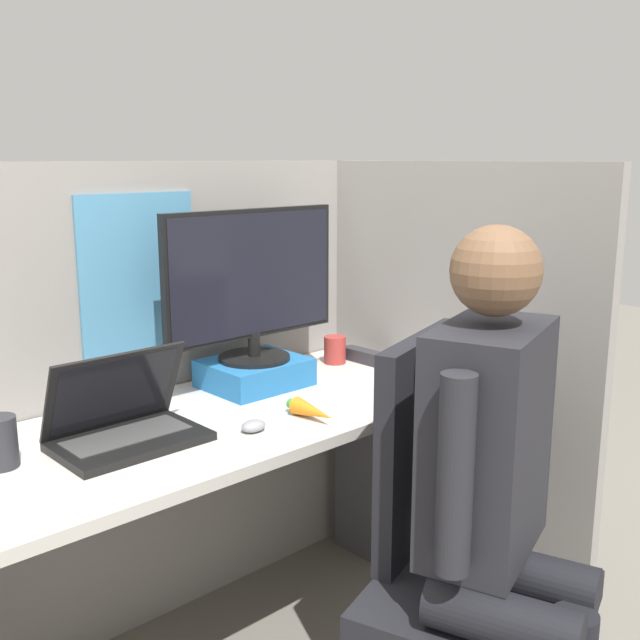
# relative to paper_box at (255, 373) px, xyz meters

# --- Properties ---
(cubicle_panel_back) EXTENTS (2.12, 0.05, 1.39)m
(cubicle_panel_back) POSITION_rel_paper_box_xyz_m (-0.31, 0.19, -0.08)
(cubicle_panel_back) COLOR gray
(cubicle_panel_back) RESTS_ON ground
(cubicle_panel_right) EXTENTS (0.04, 1.25, 1.39)m
(cubicle_panel_right) POSITION_rel_paper_box_xyz_m (0.53, -0.21, -0.08)
(cubicle_panel_right) COLOR gray
(cubicle_panel_right) RESTS_ON ground
(desk) EXTENTS (1.62, 0.62, 0.73)m
(desk) POSITION_rel_paper_box_xyz_m (-0.31, -0.14, -0.21)
(desk) COLOR beige
(desk) RESTS_ON ground
(paper_box) EXTENTS (0.28, 0.24, 0.08)m
(paper_box) POSITION_rel_paper_box_xyz_m (0.00, 0.00, 0.00)
(paper_box) COLOR #236BAD
(paper_box) RESTS_ON desk
(monitor) EXTENTS (0.59, 0.21, 0.44)m
(monitor) POSITION_rel_paper_box_xyz_m (0.00, 0.00, 0.27)
(monitor) COLOR black
(monitor) RESTS_ON paper_box
(laptop) EXTENTS (0.34, 0.22, 0.22)m
(laptop) POSITION_rel_paper_box_xyz_m (-0.51, -0.15, 0.00)
(laptop) COLOR black
(laptop) RESTS_ON desk
(mouse) EXTENTS (0.07, 0.05, 0.03)m
(mouse) POSITION_rel_paper_box_xyz_m (-0.24, -0.30, -0.03)
(mouse) COLOR gray
(mouse) RESTS_ON desk
(stapler) EXTENTS (0.05, 0.15, 0.04)m
(stapler) POSITION_rel_paper_box_xyz_m (0.43, -0.03, -0.02)
(stapler) COLOR #2D2D33
(stapler) RESTS_ON desk
(carrot_toy) EXTENTS (0.05, 0.16, 0.05)m
(carrot_toy) POSITION_rel_paper_box_xyz_m (-0.08, -0.34, -0.02)
(carrot_toy) COLOR orange
(carrot_toy) RESTS_ON desk
(office_chair) EXTENTS (0.59, 0.63, 0.98)m
(office_chair) POSITION_rel_paper_box_xyz_m (0.00, -0.74, -0.28)
(office_chair) COLOR black
(office_chair) RESTS_ON ground
(person) EXTENTS (0.46, 0.47, 1.27)m
(person) POSITION_rel_paper_box_xyz_m (-0.05, -0.89, -0.04)
(person) COLOR black
(person) RESTS_ON ground
(coffee_mug) EXTENTS (0.07, 0.07, 0.09)m
(coffee_mug) POSITION_rel_paper_box_xyz_m (0.35, 0.02, 0.00)
(coffee_mug) COLOR #A3332D
(coffee_mug) RESTS_ON desk
(pen_cup) EXTENTS (0.07, 0.07, 0.11)m
(pen_cup) POSITION_rel_paper_box_xyz_m (-0.77, -0.09, 0.02)
(pen_cup) COLOR #28282D
(pen_cup) RESTS_ON desk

